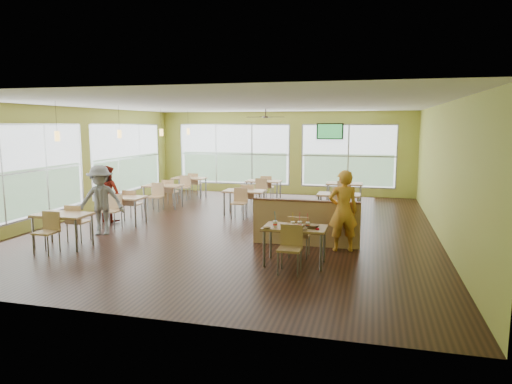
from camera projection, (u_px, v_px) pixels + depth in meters
room at (239, 167)px, 12.02m from camera, size 12.00×12.04×3.20m
window_bays at (191, 161)px, 15.64m from camera, size 9.24×10.24×2.38m
main_table at (295, 233)px, 8.79m from camera, size 1.22×1.52×0.87m
half_wall_divider at (306, 223)px, 10.20m from camera, size 2.40×0.14×1.04m
dining_tables at (223, 192)px, 14.06m from camera, size 6.92×8.72×0.87m
pendant_lights at (141, 133)px, 13.33m from camera, size 0.11×7.31×0.86m
ceiling_fan at (266, 117)px, 14.70m from camera, size 1.25×1.25×0.29m
tv_backwall at (330, 131)px, 17.10m from camera, size 1.00×0.07×0.60m
man_plaid at (343, 211)px, 9.73m from camera, size 0.73×0.58×1.75m
patron_maroon at (108, 194)px, 12.74m from camera, size 0.91×0.81×1.57m
patron_grey at (101, 200)px, 11.19m from camera, size 1.26×0.98×1.72m
cup_blue at (275, 224)px, 8.70m from camera, size 0.09×0.09×0.34m
cup_yellow at (293, 224)px, 8.69m from camera, size 0.09×0.09×0.32m
cup_red_near at (300, 224)px, 8.69m from camera, size 0.09×0.09×0.32m
cup_red_far at (308, 225)px, 8.64m from camera, size 0.09×0.09×0.31m
food_basket at (312, 226)px, 8.66m from camera, size 0.27×0.27×0.06m
ketchup_cup at (318, 229)px, 8.52m from camera, size 0.06×0.06×0.03m
wrapper_left at (267, 228)px, 8.61m from camera, size 0.19×0.18×0.04m
wrapper_mid at (300, 225)px, 8.80m from camera, size 0.26×0.25×0.05m
wrapper_right at (304, 229)px, 8.49m from camera, size 0.15×0.14×0.03m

